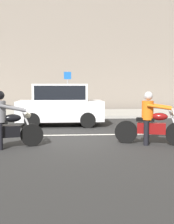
% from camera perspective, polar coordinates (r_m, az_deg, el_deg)
% --- Properties ---
extents(ground_plane, '(80.00, 80.00, 0.00)m').
position_cam_1_polar(ground_plane, '(9.30, -3.18, -5.50)').
color(ground_plane, '#272727').
extents(sidewalk_slab, '(40.00, 4.40, 0.14)m').
position_cam_1_polar(sidewalk_slab, '(17.22, -3.74, -0.31)').
color(sidewalk_slab, '#99968E').
rests_on(sidewalk_slab, ground_plane).
extents(building_facade, '(40.00, 1.40, 11.43)m').
position_cam_1_polar(building_facade, '(20.92, -3.95, 16.21)').
color(building_facade, slate).
rests_on(building_facade, ground_plane).
extents(lane_marking_stripe, '(18.00, 0.14, 0.01)m').
position_cam_1_polar(lane_marking_stripe, '(10.23, 1.19, -4.48)').
color(lane_marking_stripe, silver).
rests_on(lane_marking_stripe, ground_plane).
extents(motorcycle_with_rider_gray, '(2.09, 0.85, 1.59)m').
position_cam_1_polar(motorcycle_with_rider_gray, '(8.31, -16.05, -2.45)').
color(motorcycle_with_rider_gray, black).
rests_on(motorcycle_with_rider_gray, ground_plane).
extents(motorcycle_with_rider_orange_stripe, '(2.08, 0.91, 1.56)m').
position_cam_1_polar(motorcycle_with_rider_orange_stripe, '(8.71, 12.51, -2.08)').
color(motorcycle_with_rider_orange_stripe, black).
rests_on(motorcycle_with_rider_orange_stripe, ground_plane).
extents(parked_hatchback_white, '(3.63, 1.76, 1.80)m').
position_cam_1_polar(parked_hatchback_white, '(12.54, -5.28, 1.55)').
color(parked_hatchback_white, silver).
rests_on(parked_hatchback_white, ground_plane).
extents(street_sign_post, '(0.44, 0.08, 2.44)m').
position_cam_1_polar(street_sign_post, '(17.62, -3.84, 4.88)').
color(street_sign_post, gray).
rests_on(street_sign_post, sidewalk_slab).
extents(pedestrian_bystander, '(0.34, 0.34, 1.62)m').
position_cam_1_polar(pedestrian_bystander, '(17.50, -9.80, 3.03)').
color(pedestrian_bystander, black).
rests_on(pedestrian_bystander, sidewalk_slab).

